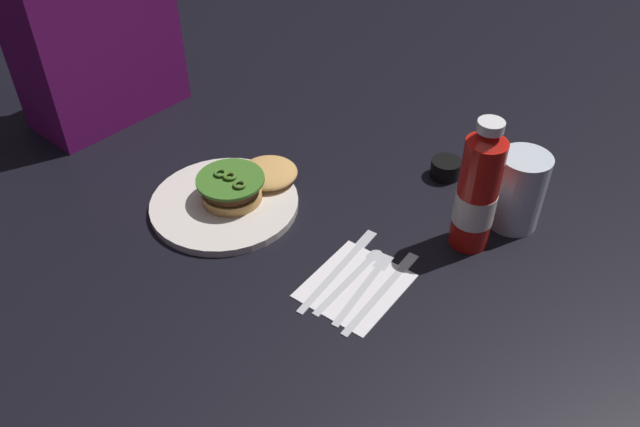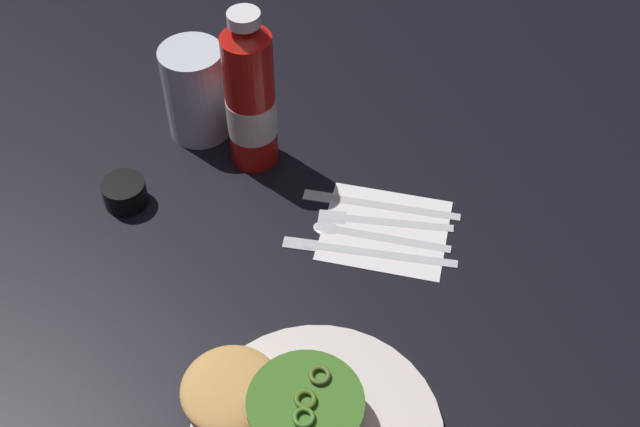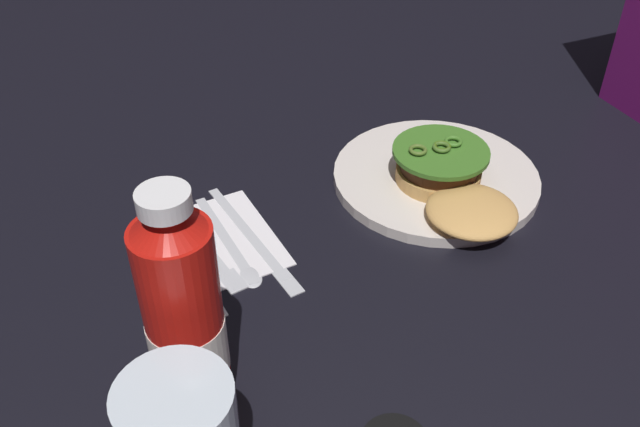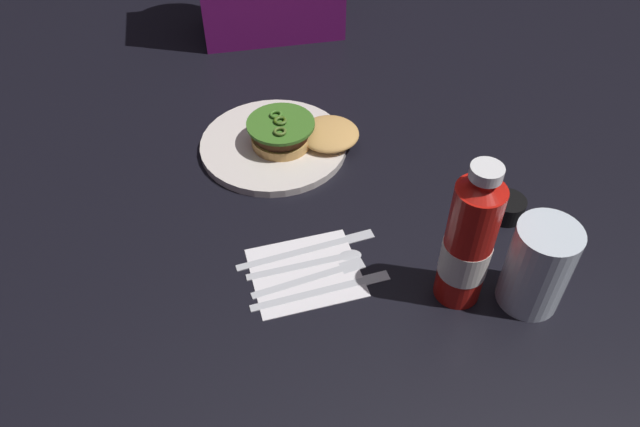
% 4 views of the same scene
% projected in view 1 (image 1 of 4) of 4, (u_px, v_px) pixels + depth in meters
% --- Properties ---
extents(ground_plane, '(3.00, 3.00, 0.00)m').
position_uv_depth(ground_plane, '(330.00, 202.00, 1.17)').
color(ground_plane, black).
extents(dinner_plate, '(0.27, 0.27, 0.01)m').
position_uv_depth(dinner_plate, '(225.00, 204.00, 1.15)').
color(dinner_plate, silver).
rests_on(dinner_plate, ground_plane).
extents(burger_sandwich, '(0.20, 0.12, 0.05)m').
position_uv_depth(burger_sandwich, '(245.00, 182.00, 1.16)').
color(burger_sandwich, tan).
rests_on(burger_sandwich, dinner_plate).
extents(ketchup_bottle, '(0.07, 0.07, 0.24)m').
position_uv_depth(ketchup_bottle, '(477.00, 193.00, 1.02)').
color(ketchup_bottle, red).
rests_on(ketchup_bottle, ground_plane).
extents(water_glass, '(0.09, 0.09, 0.14)m').
position_uv_depth(water_glass, '(518.00, 191.00, 1.08)').
color(water_glass, silver).
rests_on(water_glass, ground_plane).
extents(condiment_cup, '(0.06, 0.06, 0.03)m').
position_uv_depth(condiment_cup, '(446.00, 168.00, 1.22)').
color(condiment_cup, black).
rests_on(condiment_cup, ground_plane).
extents(napkin, '(0.17, 0.15, 0.00)m').
position_uv_depth(napkin, '(355.00, 285.00, 1.00)').
color(napkin, white).
rests_on(napkin, ground_plane).
extents(butter_knife, '(0.21, 0.04, 0.00)m').
position_uv_depth(butter_knife, '(386.00, 285.00, 1.00)').
color(butter_knife, silver).
rests_on(butter_knife, napkin).
extents(fork_utensil, '(0.18, 0.05, 0.00)m').
position_uv_depth(fork_utensil, '(368.00, 280.00, 1.01)').
color(fork_utensil, silver).
rests_on(fork_utensil, napkin).
extents(spoon_utensil, '(0.18, 0.03, 0.00)m').
position_uv_depth(spoon_utensil, '(358.00, 270.00, 1.03)').
color(spoon_utensil, silver).
rests_on(spoon_utensil, napkin).
extents(steak_knife, '(0.22, 0.04, 0.00)m').
position_uv_depth(steak_knife, '(343.00, 263.00, 1.04)').
color(steak_knife, silver).
rests_on(steak_knife, napkin).
extents(diner_person, '(0.31, 0.18, 0.54)m').
position_uv_depth(diner_person, '(87.00, 4.00, 1.26)').
color(diner_person, '#731568').
rests_on(diner_person, ground_plane).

